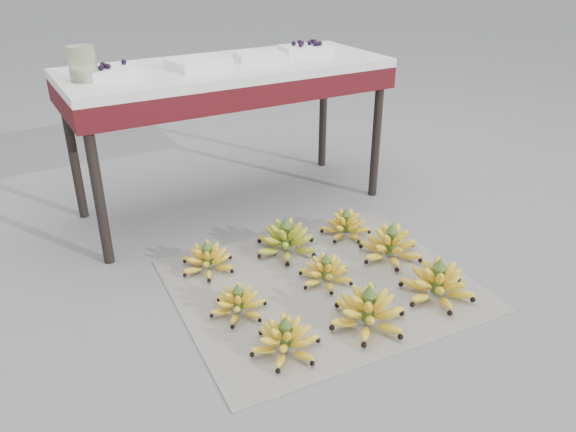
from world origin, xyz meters
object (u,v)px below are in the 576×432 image
bunch_back_center (286,240)px  tray_left (199,63)px  glass_jar (82,63)px  newspaper_mat (322,285)px  bunch_back_left (208,260)px  tray_far_left (110,71)px  bunch_back_right (346,226)px  bunch_mid_left (238,303)px  bunch_front_center (368,311)px  tray_far_right (305,49)px  bunch_front_right (437,283)px  bunch_mid_center (326,272)px  tray_right (260,56)px  bunch_mid_right (391,246)px  vendor_table (228,81)px  bunch_front_left (286,340)px

bunch_back_center → tray_left: (-0.15, 0.60, 0.75)m
glass_jar → newspaper_mat: bearing=-52.7°
bunch_back_left → tray_far_left: size_ratio=0.93×
bunch_back_right → bunch_mid_left: bearing=-162.8°
bunch_front_center → tray_far_right: tray_far_right is taller
tray_left → glass_jar: 0.55m
bunch_front_right → glass_jar: glass_jar is taller
bunch_front_center → tray_far_left: 1.59m
bunch_back_center → tray_far_left: 1.14m
bunch_front_right → tray_far_left: size_ratio=1.36×
bunch_mid_center → tray_left: 1.20m
tray_right → bunch_mid_left: bearing=-122.5°
bunch_mid_right → tray_far_left: bearing=136.7°
bunch_mid_left → vendor_table: 1.23m
tray_right → tray_far_right: 0.31m
bunch_back_left → tray_far_right: 1.32m
bunch_front_center → bunch_back_left: bearing=138.6°
tray_left → tray_far_right: bearing=5.0°
bunch_front_right → bunch_back_left: size_ratio=1.46×
bunch_front_left → bunch_front_right: size_ratio=0.87×
tray_far_left → newspaper_mat: bearing=-58.7°
bunch_front_center → bunch_mid_center: bearing=105.1°
newspaper_mat → glass_jar: bearing=127.3°
vendor_table → bunch_mid_left: bearing=-113.8°
newspaper_mat → bunch_back_right: 0.48m
bunch_mid_left → vendor_table: size_ratio=0.16×
tray_left → bunch_mid_left: bearing=-105.4°
bunch_mid_right → bunch_front_right: bearing=-96.4°
newspaper_mat → bunch_mid_right: bearing=5.0°
bunch_front_left → bunch_back_center: 0.73m
bunch_front_right → vendor_table: bearing=118.6°
bunch_back_right → tray_far_right: bearing=71.0°
tray_far_right → glass_jar: 1.20m
newspaper_mat → tray_far_right: 1.37m
bunch_back_center → tray_right: size_ratio=1.44×
bunch_front_right → vendor_table: vendor_table is taller
bunch_back_right → vendor_table: bearing=112.3°
bunch_front_center → newspaper_mat: bearing=109.2°
bunch_back_right → vendor_table: size_ratio=0.16×
bunch_back_right → glass_jar: 1.46m
bunch_front_right → bunch_mid_right: (0.04, 0.35, -0.00)m
glass_jar → bunch_mid_left: bearing=-72.6°
bunch_back_left → bunch_back_right: bunch_back_left is taller
newspaper_mat → bunch_back_center: bunch_back_center is taller
bunch_mid_right → bunch_back_right: bunch_mid_right is taller
bunch_back_center → bunch_mid_center: bearing=-67.2°
bunch_back_right → tray_left: size_ratio=0.88×
bunch_front_center → bunch_mid_center: bunch_front_center is taller
bunch_front_left → tray_left: 1.46m
bunch_front_center → tray_left: bearing=116.3°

